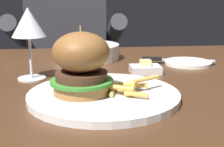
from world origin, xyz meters
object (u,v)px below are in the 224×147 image
at_px(butter_dish, 145,69).
at_px(burger_sandwich, 81,63).
at_px(bread_plate, 188,63).
at_px(soup_bowl, 87,51).
at_px(main_plate, 104,95).
at_px(table_knife, 171,59).
at_px(wine_glass, 28,25).
at_px(diner_person, 68,74).

bearing_deg(butter_dish, burger_sandwich, -130.09).
relative_size(bread_plate, soup_bowl, 0.66).
bearing_deg(main_plate, butter_dish, 57.38).
bearing_deg(table_knife, main_plate, -127.18).
distance_m(main_plate, wine_glass, 0.27).
relative_size(bread_plate, diner_person, 0.12).
bearing_deg(soup_bowl, diner_person, 99.41).
height_order(main_plate, burger_sandwich, burger_sandwich).
distance_m(bread_plate, table_knife, 0.05).
relative_size(butter_dish, soup_bowl, 0.39).
height_order(bread_plate, butter_dish, butter_dish).
height_order(butter_dish, diner_person, diner_person).
bearing_deg(butter_dish, table_knife, 45.28).
xyz_separation_m(main_plate, wine_glass, (-0.17, 0.17, 0.13)).
relative_size(burger_sandwich, butter_dish, 1.65).
height_order(main_plate, wine_glass, wine_glass).
xyz_separation_m(main_plate, butter_dish, (0.13, 0.20, 0.00)).
height_order(table_knife, soup_bowl, soup_bowl).
bearing_deg(diner_person, main_plate, -83.45).
relative_size(table_knife, diner_person, 0.18).
relative_size(main_plate, butter_dish, 3.79).
bearing_deg(bread_plate, main_plate, -133.77).
bearing_deg(wine_glass, burger_sandwich, -54.51).
distance_m(wine_glass, butter_dish, 0.32).
bearing_deg(diner_person, bread_plate, -57.98).
bearing_deg(soup_bowl, main_plate, -86.96).
bearing_deg(diner_person, table_knife, -60.98).
distance_m(burger_sandwich, bread_plate, 0.44).
xyz_separation_m(table_knife, diner_person, (-0.33, 0.60, -0.19)).
bearing_deg(burger_sandwich, table_knife, 48.29).
relative_size(table_knife, butter_dish, 2.67).
distance_m(burger_sandwich, table_knife, 0.41).
bearing_deg(table_knife, diner_person, 119.02).
xyz_separation_m(wine_glass, butter_dish, (0.29, 0.03, -0.12)).
bearing_deg(wine_glass, table_knife, 18.78).
bearing_deg(bread_plate, table_knife, 167.07).
relative_size(main_plate, wine_glass, 1.74).
relative_size(main_plate, bread_plate, 2.20).
distance_m(soup_bowl, diner_person, 0.54).
xyz_separation_m(table_knife, butter_dish, (-0.10, -0.10, -0.00)).
height_order(burger_sandwich, diner_person, diner_person).
height_order(wine_glass, bread_plate, wine_glass).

